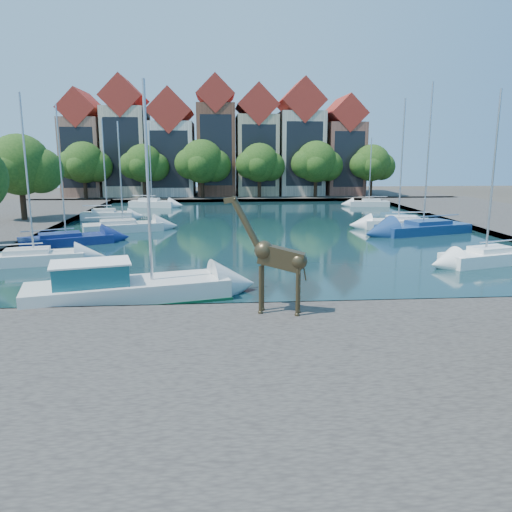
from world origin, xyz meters
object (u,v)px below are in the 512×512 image
at_px(motorsailer, 122,286).
at_px(sailboat_left_a, 34,255).
at_px(sailboat_right_a, 486,255).
at_px(giraffe_statue, 275,257).

distance_m(motorsailer, sailboat_left_a, 10.71).
relative_size(sailboat_left_a, sailboat_right_a, 0.98).
xyz_separation_m(giraffe_statue, motorsailer, (-6.47, 3.36, -1.90)).
bearing_deg(giraffe_statue, sailboat_left_a, 138.39).
height_order(motorsailer, sailboat_right_a, sailboat_right_a).
relative_size(giraffe_statue, sailboat_left_a, 0.46).
relative_size(motorsailer, sailboat_right_a, 0.95).
xyz_separation_m(giraffe_statue, sailboat_left_a, (-13.18, 11.71, -2.11)).
xyz_separation_m(motorsailer, sailboat_left_a, (-6.71, 8.35, -0.21)).
distance_m(sailboat_left_a, sailboat_right_a, 27.09).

